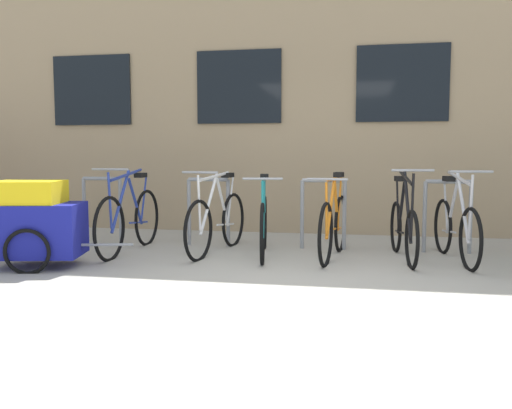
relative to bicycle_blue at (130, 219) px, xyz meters
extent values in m
plane|color=#B2ADA0|center=(2.17, -1.28, -0.40)|extent=(42.00, 42.00, 0.00)
cube|color=tan|center=(2.17, 5.22, 2.69)|extent=(28.00, 6.62, 6.18)
cube|color=black|center=(-1.43, 1.90, 1.81)|extent=(1.30, 0.04, 1.09)
cube|color=black|center=(0.97, 1.90, 1.81)|extent=(1.30, 0.04, 1.09)
cube|color=black|center=(3.37, 1.90, 1.81)|extent=(1.30, 0.04, 1.09)
cylinder|color=gray|center=(-0.93, 0.62, 0.03)|extent=(0.05, 0.05, 0.87)
cylinder|color=gray|center=(-0.40, 0.62, 0.03)|extent=(0.05, 0.05, 0.87)
cylinder|color=gray|center=(-0.67, 0.62, 0.47)|extent=(0.53, 0.05, 0.05)
cylinder|color=gray|center=(0.57, 0.62, 0.03)|extent=(0.05, 0.05, 0.87)
cylinder|color=gray|center=(1.10, 0.62, 0.03)|extent=(0.05, 0.05, 0.87)
cylinder|color=gray|center=(0.83, 0.62, 0.47)|extent=(0.53, 0.05, 0.05)
cylinder|color=gray|center=(2.07, 0.62, 0.03)|extent=(0.05, 0.05, 0.87)
cylinder|color=gray|center=(2.60, 0.62, 0.03)|extent=(0.05, 0.05, 0.87)
cylinder|color=gray|center=(2.33, 0.62, 0.47)|extent=(0.53, 0.05, 0.05)
cylinder|color=gray|center=(3.57, 0.62, 0.03)|extent=(0.05, 0.05, 0.87)
cylinder|color=gray|center=(4.10, 0.62, 0.03)|extent=(0.05, 0.05, 0.87)
cylinder|color=gray|center=(3.83, 0.62, 0.47)|extent=(0.53, 0.05, 0.05)
torus|color=black|center=(0.01, 0.54, -0.05)|extent=(0.05, 0.75, 0.75)
torus|color=black|center=(-0.01, -0.54, -0.05)|extent=(0.05, 0.75, 0.75)
cylinder|color=#233893|center=(0.00, -0.25, 0.25)|extent=(0.04, 0.52, 0.72)
cylinder|color=#233893|center=(0.00, 0.18, 0.20)|extent=(0.04, 0.39, 0.62)
cylinder|color=#233893|center=(0.00, -0.07, 0.55)|extent=(0.05, 0.86, 0.13)
cylinder|color=#233893|center=(0.00, 0.27, -0.07)|extent=(0.03, 0.54, 0.08)
cylinder|color=#233893|center=(0.00, 0.45, 0.23)|extent=(0.03, 0.20, 0.55)
cylinder|color=#233893|center=(-0.01, -0.52, 0.28)|extent=(0.03, 0.08, 0.65)
cube|color=black|center=(0.00, 0.36, 0.53)|extent=(0.10, 0.20, 0.06)
cylinder|color=gray|center=(-0.01, -0.49, 0.63)|extent=(0.44, 0.03, 0.03)
torus|color=black|center=(2.55, 0.53, -0.07)|extent=(0.14, 0.71, 0.71)
torus|color=black|center=(2.42, -0.41, -0.07)|extent=(0.14, 0.71, 0.71)
cylinder|color=orange|center=(2.46, -0.15, 0.19)|extent=(0.10, 0.46, 0.64)
cylinder|color=orange|center=(2.51, 0.21, 0.20)|extent=(0.08, 0.33, 0.65)
cylinder|color=orange|center=(2.48, -0.01, 0.51)|extent=(0.14, 0.72, 0.06)
cylinder|color=orange|center=(2.52, 0.30, -0.09)|extent=(0.09, 0.48, 0.07)
cylinder|color=orange|center=(2.54, 0.44, 0.23)|extent=(0.05, 0.20, 0.60)
cylinder|color=orange|center=(2.42, -0.39, 0.22)|extent=(0.04, 0.08, 0.57)
cube|color=black|center=(2.53, 0.35, 0.55)|extent=(0.13, 0.21, 0.06)
cylinder|color=gray|center=(2.43, -0.36, 0.53)|extent=(0.44, 0.09, 0.03)
torus|color=black|center=(3.79, 0.63, -0.08)|extent=(0.12, 0.68, 0.68)
torus|color=black|center=(3.90, -0.36, -0.08)|extent=(0.12, 0.68, 0.68)
cylinder|color=#B7B7BC|center=(3.87, -0.09, 0.23)|extent=(0.09, 0.48, 0.74)
cylinder|color=#B7B7BC|center=(3.83, 0.29, 0.17)|extent=(0.08, 0.36, 0.63)
cylinder|color=#B7B7BC|center=(3.85, 0.07, 0.53)|extent=(0.13, 0.78, 0.14)
cylinder|color=#B7B7BC|center=(3.82, 0.38, -0.11)|extent=(0.08, 0.50, 0.07)
cylinder|color=#B7B7BC|center=(3.80, 0.54, 0.20)|extent=(0.05, 0.20, 0.57)
cylinder|color=#B7B7BC|center=(3.90, -0.34, 0.25)|extent=(0.04, 0.08, 0.67)
cube|color=black|center=(3.81, 0.45, 0.51)|extent=(0.12, 0.21, 0.06)
cylinder|color=gray|center=(3.90, -0.32, 0.62)|extent=(0.44, 0.08, 0.03)
torus|color=black|center=(1.59, 0.58, -0.08)|extent=(0.14, 0.69, 0.69)
torus|color=black|center=(1.73, -0.41, -0.08)|extent=(0.14, 0.69, 0.69)
cylinder|color=teal|center=(1.69, -0.14, 0.19)|extent=(0.10, 0.48, 0.65)
cylinder|color=teal|center=(1.64, 0.24, 0.18)|extent=(0.08, 0.35, 0.63)
cylinder|color=teal|center=(1.67, 0.02, 0.50)|extent=(0.14, 0.77, 0.04)
cylinder|color=teal|center=(1.62, 0.33, -0.10)|extent=(0.09, 0.50, 0.07)
cylinder|color=teal|center=(1.60, 0.49, 0.21)|extent=(0.05, 0.20, 0.58)
cylinder|color=teal|center=(1.73, -0.39, 0.21)|extent=(0.04, 0.08, 0.58)
cube|color=black|center=(1.62, 0.40, 0.52)|extent=(0.13, 0.21, 0.06)
cylinder|color=gray|center=(1.72, -0.37, 0.53)|extent=(0.44, 0.09, 0.03)
torus|color=black|center=(1.16, 0.67, -0.07)|extent=(0.15, 0.71, 0.71)
torus|color=black|center=(0.99, -0.37, -0.07)|extent=(0.15, 0.71, 0.71)
cylinder|color=silver|center=(1.03, -0.09, 0.22)|extent=(0.12, 0.51, 0.70)
cylinder|color=silver|center=(1.10, 0.32, 0.19)|extent=(0.09, 0.38, 0.64)
cylinder|color=silver|center=(1.06, 0.08, 0.53)|extent=(0.17, 0.82, 0.10)
cylinder|color=silver|center=(1.11, 0.41, -0.09)|extent=(0.11, 0.53, 0.07)
cylinder|color=silver|center=(1.14, 0.58, 0.22)|extent=(0.06, 0.20, 0.58)
cylinder|color=silver|center=(0.99, -0.35, 0.25)|extent=(0.04, 0.08, 0.63)
cube|color=black|center=(1.13, 0.49, 0.53)|extent=(0.13, 0.21, 0.06)
cylinder|color=gray|center=(1.00, -0.32, 0.59)|extent=(0.44, 0.09, 0.03)
torus|color=black|center=(3.23, 0.63, -0.10)|extent=(0.10, 0.64, 0.64)
torus|color=black|center=(3.32, -0.36, -0.10)|extent=(0.10, 0.64, 0.64)
cylinder|color=black|center=(3.30, -0.09, 0.23)|extent=(0.08, 0.48, 0.76)
cylinder|color=black|center=(3.26, 0.29, 0.17)|extent=(0.07, 0.35, 0.64)
cylinder|color=black|center=(3.28, 0.07, 0.54)|extent=(0.11, 0.77, 0.16)
cylinder|color=black|center=(3.25, 0.38, -0.12)|extent=(0.07, 0.50, 0.07)
cylinder|color=black|center=(3.24, 0.54, 0.19)|extent=(0.04, 0.20, 0.59)
cylinder|color=black|center=(3.32, -0.34, 0.25)|extent=(0.03, 0.08, 0.70)
cube|color=black|center=(3.25, 0.45, 0.51)|extent=(0.12, 0.21, 0.06)
cylinder|color=gray|center=(3.32, -0.31, 0.63)|extent=(0.44, 0.07, 0.03)
cube|color=navy|center=(-0.59, -1.02, 0.00)|extent=(1.01, 0.78, 0.56)
cube|color=yellow|center=(-0.68, -1.03, 0.40)|extent=(0.78, 0.70, 0.24)
torus|color=black|center=(-0.66, -0.69, -0.18)|extent=(0.47, 0.14, 0.48)
torus|color=black|center=(-0.52, -1.34, -0.18)|extent=(0.47, 0.14, 0.48)
cylinder|color=gray|center=(0.12, -0.86, -0.17)|extent=(0.54, 0.15, 0.03)
camera|label=1|loc=(2.71, -6.12, 0.80)|focal=37.38mm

